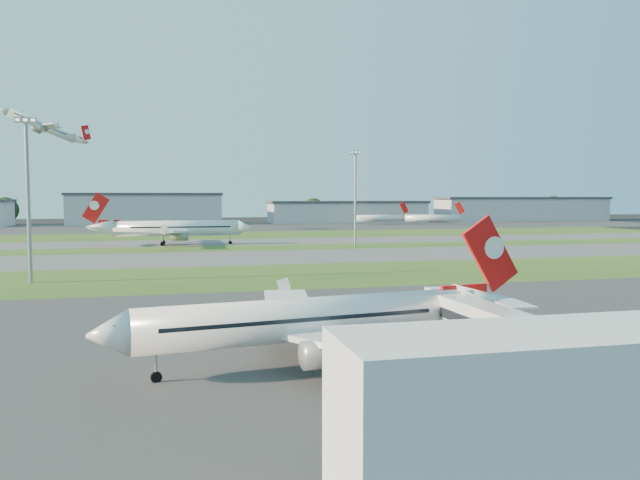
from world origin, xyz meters
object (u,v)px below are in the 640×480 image
object	(u,v)px
airliner_parked	(312,320)
airliner_taxiing	(176,229)
mini_jet_far	(433,218)
mini_jet_near	(382,218)
light_mast_centre	(355,192)
light_mast_west	(28,189)
jet_bridge	(524,337)

from	to	relation	value
airliner_parked	airliner_taxiing	distance (m)	130.17
mini_jet_far	mini_jet_near	bearing A→B (deg)	-178.59
light_mast_centre	airliner_taxiing	bearing A→B (deg)	160.42
airliner_parked	light_mast_centre	distance (m)	119.60
airliner_parked	light_mast_west	distance (m)	66.57
mini_jet_near	light_mast_west	size ratio (longest dim) A/B	1.09
mini_jet_near	jet_bridge	bearing A→B (deg)	-120.28
mini_jet_far	light_mast_centre	xyz separation A→B (m)	(-73.40, -115.84, 11.53)
airliner_parked	jet_bridge	bearing A→B (deg)	-46.75
jet_bridge	light_mast_centre	size ratio (longest dim) A/B	1.04
airliner_parked	airliner_taxiing	size ratio (longest dim) A/B	0.81
light_mast_west	airliner_parked	bearing A→B (deg)	-60.32
mini_jet_near	light_mast_centre	size ratio (longest dim) A/B	1.09
airliner_taxiing	mini_jet_far	world-z (taller)	airliner_taxiing
airliner_taxiing	mini_jet_near	size ratio (longest dim) A/B	1.49
jet_bridge	mini_jet_near	bearing A→B (deg)	73.08
mini_jet_near	mini_jet_far	distance (m)	24.43
light_mast_west	light_mast_centre	bearing A→B (deg)	38.66
jet_bridge	light_mast_west	xyz separation A→B (m)	(-45.19, 67.24, 10.81)
airliner_parked	light_mast_west	size ratio (longest dim) A/B	1.32
light_mast_centre	mini_jet_near	bearing A→B (deg)	67.77
light_mast_west	light_mast_centre	world-z (taller)	same
light_mast_centre	light_mast_west	bearing A→B (deg)	-141.34
airliner_parked	mini_jet_near	xyz separation A→B (m)	(87.07, 234.32, -0.46)
airliner_parked	mini_jet_near	world-z (taller)	airliner_parked
airliner_parked	light_mast_centre	bearing A→B (deg)	63.73
mini_jet_near	light_mast_west	distance (m)	214.16
light_mast_west	light_mast_centre	size ratio (longest dim) A/B	1.00
light_mast_west	mini_jet_far	bearing A→B (deg)	50.16
jet_bridge	light_mast_centre	xyz separation A→B (m)	(24.81, 123.24, 10.81)
jet_bridge	airliner_parked	bearing A→B (deg)	141.17
airliner_parked	mini_jet_far	distance (m)	254.31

